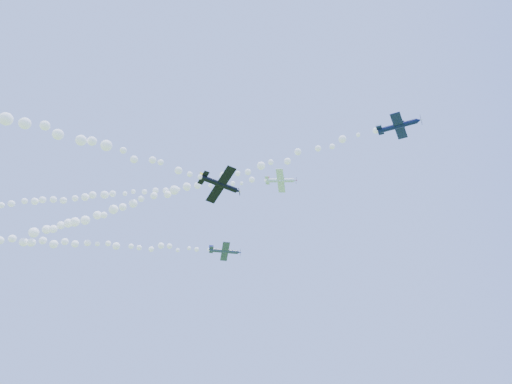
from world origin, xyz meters
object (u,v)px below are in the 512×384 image
(plane_white, at_px, (281,180))
(plane_grey, at_px, (225,251))
(plane_navy, at_px, (399,126))
(plane_black, at_px, (220,184))

(plane_white, relative_size, plane_grey, 0.94)
(plane_navy, height_order, plane_black, plane_navy)
(plane_white, relative_size, plane_navy, 0.91)
(plane_black, bearing_deg, plane_white, 21.11)
(plane_white, height_order, plane_navy, plane_white)
(plane_grey, bearing_deg, plane_black, -96.08)
(plane_white, xyz_separation_m, plane_black, (-5.43, -16.17, -9.81))
(plane_white, relative_size, plane_black, 1.04)
(plane_grey, relative_size, plane_black, 1.11)
(plane_navy, xyz_separation_m, plane_black, (-27.93, -4.43, -7.84))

